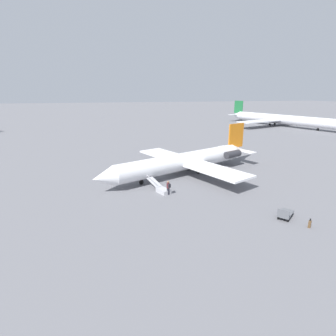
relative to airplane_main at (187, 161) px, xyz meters
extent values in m
plane|color=slate|center=(0.85, 0.34, -2.04)|extent=(600.00, 600.00, 0.00)
cylinder|color=white|center=(0.85, 0.34, -0.03)|extent=(21.43, 10.70, 2.60)
cone|color=white|center=(12.40, 5.03, -0.03)|extent=(3.61, 3.43, 2.55)
cone|color=white|center=(-10.94, -4.44, -0.03)|extent=(4.09, 3.63, 2.55)
cube|color=orange|center=(-10.32, -4.18, 2.70)|extent=(3.45, 1.56, 4.16)
cube|color=white|center=(-10.66, -4.32, 0.23)|extent=(4.18, 7.33, 0.13)
cube|color=white|center=(-2.41, 5.43, -0.22)|extent=(7.34, 10.15, 0.26)
cube|color=white|center=(2.06, -5.57, -0.22)|extent=(7.34, 10.15, 0.26)
cylinder|color=#2D2D33|center=(-8.33, -1.41, 0.17)|extent=(3.33, 2.26, 1.17)
cylinder|color=#2D2D33|center=(-6.96, -4.79, 0.17)|extent=(3.33, 2.26, 1.17)
cylinder|color=black|center=(7.50, 3.04, -1.72)|extent=(0.66, 0.39, 0.64)
cylinder|color=#2D2D33|center=(7.50, 3.04, -1.30)|extent=(0.12, 0.12, 0.20)
cylinder|color=black|center=(-1.64, 0.60, -1.72)|extent=(0.66, 0.39, 0.64)
cylinder|color=#2D2D33|center=(-1.64, 0.60, -1.30)|extent=(0.12, 0.12, 0.20)
cylinder|color=black|center=(-0.76, -1.57, -1.72)|extent=(0.66, 0.39, 0.64)
cylinder|color=#2D2D33|center=(-0.76, -1.57, -1.30)|extent=(0.12, 0.12, 0.20)
cylinder|color=silver|center=(-52.15, -45.46, 0.47)|extent=(15.05, 39.41, 3.25)
cone|color=silver|center=(-45.55, -66.70, 0.47)|extent=(4.29, 4.98, 3.18)
cube|color=#1E6B38|center=(-45.80, -65.89, 3.88)|extent=(1.60, 4.42, 5.20)
cube|color=silver|center=(-45.66, -66.33, 0.80)|extent=(9.26, 4.56, 0.16)
cube|color=silver|center=(-61.18, -50.37, 0.23)|extent=(17.69, 9.98, 0.32)
cube|color=silver|center=(-41.93, -44.39, 0.23)|extent=(17.69, 9.98, 0.32)
cylinder|color=black|center=(-56.03, -32.97, -1.64)|extent=(0.43, 0.83, 0.80)
cylinder|color=#2D2D33|center=(-56.03, -32.97, -1.11)|extent=(0.14, 0.14, 0.25)
cylinder|color=black|center=(-52.35, -49.74, -1.64)|extent=(0.43, 0.83, 0.80)
cylinder|color=#2D2D33|center=(-52.35, -49.74, -1.11)|extent=(0.14, 0.14, 0.25)
cylinder|color=black|center=(-49.56, -48.87, -1.64)|extent=(0.43, 0.83, 0.80)
cylinder|color=#2D2D33|center=(-49.56, -48.87, -1.11)|extent=(0.14, 0.14, 0.25)
cube|color=#B2B2B7|center=(5.39, 6.77, -1.79)|extent=(1.70, 2.08, 0.50)
cube|color=#B2B2B7|center=(6.14, 4.92, -1.21)|extent=(1.67, 2.41, 0.78)
cube|color=#B2B2B7|center=(6.56, 5.09, -0.71)|extent=(0.89, 2.08, 0.73)
cube|color=#23232D|center=(4.98, 7.49, -1.62)|extent=(0.29, 0.33, 0.85)
cylinder|color=#4C1E23|center=(4.98, 7.49, -0.87)|extent=(0.36, 0.36, 0.65)
sphere|color=#936B4C|center=(4.98, 7.49, -0.42)|extent=(0.24, 0.24, 0.24)
cube|color=black|center=(4.88, 7.74, -0.84)|extent=(0.33, 0.27, 0.44)
cube|color=#595B60|center=(-4.62, 16.36, -1.60)|extent=(2.41, 2.21, 0.16)
cube|color=#595B60|center=(-3.79, 17.01, -1.17)|extent=(0.74, 0.92, 0.70)
cylinder|color=black|center=(-4.28, 17.18, -1.86)|extent=(0.36, 0.31, 0.36)
cylinder|color=black|center=(-3.74, 16.49, -1.86)|extent=(0.36, 0.31, 0.36)
cylinder|color=black|center=(-5.50, 16.24, -1.86)|extent=(0.36, 0.31, 0.36)
cylinder|color=black|center=(-4.96, 15.55, -1.86)|extent=(0.36, 0.31, 0.36)
cube|color=brown|center=(-5.45, 18.60, -1.72)|extent=(0.42, 0.40, 0.64)
cube|color=black|center=(-5.45, 18.60, -1.28)|extent=(0.11, 0.12, 0.24)
camera|label=1|loc=(12.69, 36.03, 9.87)|focal=28.00mm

